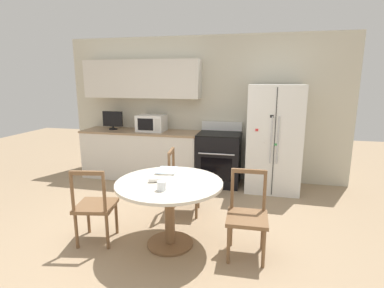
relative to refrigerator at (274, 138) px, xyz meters
name	(u,v)px	position (x,y,z in m)	size (l,w,h in m)	color
ground_plane	(156,248)	(-1.28, -2.21, -0.88)	(14.00, 14.00, 0.00)	#9E8466
back_wall	(187,101)	(-1.58, 0.38, 0.57)	(5.20, 0.44, 2.60)	beige
kitchen_counter	(142,154)	(-2.39, 0.08, -0.43)	(2.21, 0.64, 0.90)	silver
refrigerator	(274,138)	(0.00, 0.00, 0.00)	(0.86, 0.76, 1.76)	white
oven_range	(219,158)	(-0.91, 0.05, -0.41)	(0.73, 0.68, 1.08)	black
microwave	(152,123)	(-2.18, 0.09, 0.17)	(0.50, 0.39, 0.30)	white
countertop_tv	(113,120)	(-2.96, 0.11, 0.21)	(0.39, 0.16, 0.34)	black
dining_table	(169,195)	(-1.16, -2.10, -0.28)	(1.17, 1.17, 0.75)	beige
dining_chair_left	(95,206)	(-1.99, -2.23, -0.44)	(0.49, 0.49, 0.90)	brown
dining_chair_right	(247,217)	(-0.31, -2.10, -0.44)	(0.43, 0.43, 0.90)	brown
dining_chair_far	(183,183)	(-1.23, -1.25, -0.44)	(0.47, 0.47, 0.90)	brown
candle_glass	(162,186)	(-1.15, -2.35, -0.09)	(0.09, 0.09, 0.09)	silver
folded_napkin	(156,180)	(-1.29, -2.14, -0.10)	(0.17, 0.10, 0.05)	silver
mail_stack	(167,171)	(-1.29, -1.75, -0.12)	(0.25, 0.32, 0.02)	white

